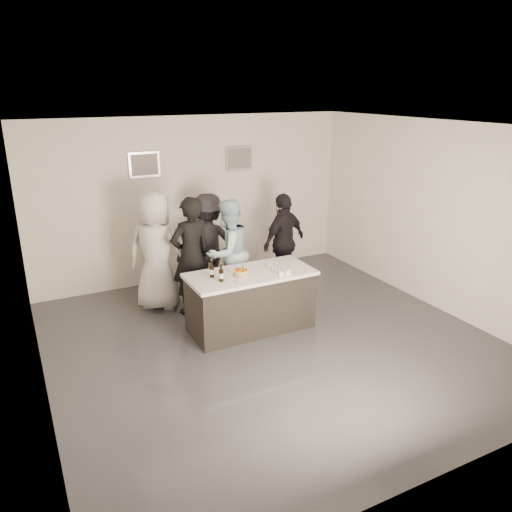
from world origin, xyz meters
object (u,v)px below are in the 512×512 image
beer_bottle_b (221,273)px  person_guest_right (284,242)px  cake (241,273)px  person_guest_back (209,243)px  beer_bottle_a (212,269)px  person_guest_left (157,251)px  person_main_black (191,256)px  person_main_blue (228,253)px  bar_counter (251,301)px

beer_bottle_b → person_guest_right: person_guest_right is taller
cake → person_guest_back: (0.20, 1.73, -0.06)m
beer_bottle_a → person_guest_left: 1.36m
person_main_black → person_guest_right: bearing=177.8°
beer_bottle_a → person_main_blue: 1.13m
person_guest_right → person_guest_back: bearing=-41.2°
beer_bottle_a → person_main_blue: size_ratio=0.15×
person_main_black → person_main_blue: person_main_black is taller
person_main_black → person_guest_right: 1.84m
beer_bottle_a → person_main_black: (0.00, 0.88, -0.08)m
bar_counter → beer_bottle_b: beer_bottle_b is taller
person_main_black → person_guest_right: person_main_black is taller
beer_bottle_b → person_guest_right: (1.77, 1.33, -0.16)m
person_guest_back → person_main_black: bearing=67.4°
cake → person_guest_back: 1.74m
person_main_black → person_main_blue: size_ratio=1.06×
bar_counter → person_guest_right: 1.79m
cake → person_guest_right: person_guest_right is taller
person_guest_back → person_main_blue: bearing=111.8°
cake → bar_counter: bearing=16.3°
beer_bottle_b → person_guest_back: bearing=73.5°
beer_bottle_a → person_guest_right: 2.15m
beer_bottle_a → beer_bottle_b: (0.06, -0.21, 0.00)m
person_guest_back → person_guest_right: bearing=175.6°
person_guest_left → person_main_black: bearing=168.6°
beer_bottle_b → person_main_blue: 1.27m
bar_counter → person_main_black: (-0.57, 0.96, 0.50)m
beer_bottle_b → person_guest_right: size_ratio=0.15×
cake → beer_bottle_b: beer_bottle_b is taller
person_guest_right → beer_bottle_a: bearing=11.2°
bar_counter → cake: (-0.18, -0.05, 0.49)m
cake → person_guest_back: size_ratio=0.12×
bar_counter → cake: 0.52m
person_guest_right → person_guest_back: 1.33m
beer_bottle_b → person_main_blue: bearing=61.9°
beer_bottle_a → beer_bottle_b: bearing=-74.9°
beer_bottle_a → person_main_black: person_main_black is taller
person_guest_left → cake: bearing=152.8°
beer_bottle_a → person_guest_left: size_ratio=0.13×
beer_bottle_b → person_guest_left: 1.58m
bar_counter → beer_bottle_b: (-0.51, -0.12, 0.58)m
person_main_black → person_main_blue: bearing=173.1°
beer_bottle_a → person_guest_back: (0.59, 1.59, -0.15)m
person_guest_left → beer_bottle_a: bearing=141.2°
cake → person_guest_left: person_guest_left is taller
bar_counter → person_main_black: 1.22m
person_main_blue → person_guest_right: (1.18, 0.21, -0.03)m
person_guest_back → person_guest_left: bearing=33.1°
beer_bottle_b → person_guest_back: size_ratio=0.15×
beer_bottle_b → person_main_black: person_main_black is taller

